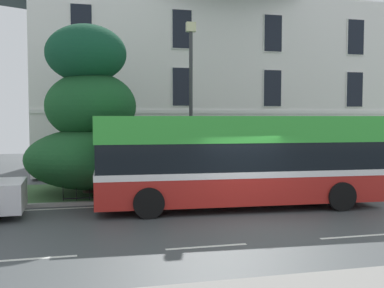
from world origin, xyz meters
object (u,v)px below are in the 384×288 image
(street_lamp_post, at_px, (191,96))
(litter_bin, at_px, (232,178))
(evergreen_tree, at_px, (91,125))
(georgian_townhouse, at_px, (204,71))
(single_decker_bus, at_px, (239,159))

(street_lamp_post, xyz_separation_m, litter_bin, (1.67, -0.09, -3.24))
(evergreen_tree, distance_m, litter_bin, 5.93)
(georgian_townhouse, height_order, single_decker_bus, georgian_townhouse)
(single_decker_bus, distance_m, street_lamp_post, 3.60)
(evergreen_tree, relative_size, litter_bin, 5.98)
(evergreen_tree, relative_size, street_lamp_post, 0.99)
(street_lamp_post, bearing_deg, georgian_townhouse, 72.19)
(street_lamp_post, bearing_deg, litter_bin, -3.16)
(street_lamp_post, relative_size, litter_bin, 6.05)
(litter_bin, bearing_deg, single_decker_bus, -103.41)
(georgian_townhouse, relative_size, litter_bin, 18.53)
(litter_bin, bearing_deg, georgian_townhouse, 80.98)
(georgian_townhouse, xyz_separation_m, evergreen_tree, (-7.11, -9.45, -3.20))
(single_decker_bus, xyz_separation_m, street_lamp_post, (-1.07, 2.58, 2.27))
(evergreen_tree, bearing_deg, georgian_townhouse, 53.05)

